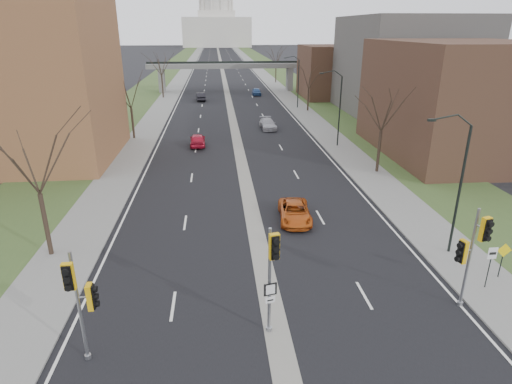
{
  "coord_description": "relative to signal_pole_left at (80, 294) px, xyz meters",
  "views": [
    {
      "loc": [
        -2.48,
        -16.53,
        13.27
      ],
      "look_at": [
        -0.19,
        8.1,
        3.73
      ],
      "focal_mm": 30.0,
      "sensor_mm": 36.0,
      "label": 1
    }
  ],
  "objects": [
    {
      "name": "signal_pole_right",
      "position": [
        17.58,
        2.06,
        0.12
      ],
      "size": [
        1.15,
        0.9,
        5.38
      ],
      "rotation": [
        0.0,
        0.0,
        0.26
      ],
      "color": "gray",
      "rests_on": "ground"
    },
    {
      "name": "warning_sign",
      "position": [
        21.18,
        4.47,
        -1.91
      ],
      "size": [
        0.83,
        0.06,
        2.12
      ],
      "rotation": [
        0.0,
        0.0,
        -0.02
      ],
      "color": "black",
      "rests_on": "sidewalk_right"
    },
    {
      "name": "car_right_mid",
      "position": [
        12.75,
        43.63,
        -2.7
      ],
      "size": [
        2.22,
        4.94,
        1.41
      ],
      "primitive_type": "imported",
      "rotation": [
        0.0,
        0.0,
        0.05
      ],
      "color": "#9E9EA6",
      "rests_on": "ground"
    },
    {
      "name": "sidewalk_left",
      "position": [
        -3.88,
        151.56,
        -3.34
      ],
      "size": [
        4.0,
        600.0,
        0.12
      ],
      "primitive_type": "cube",
      "color": "gray",
      "rests_on": "ground"
    },
    {
      "name": "signal_pole_median",
      "position": [
        7.82,
        0.96,
        0.31
      ],
      "size": [
        0.68,
        0.89,
        5.33
      ],
      "rotation": [
        0.0,
        0.0,
        0.23
      ],
      "color": "gray",
      "rests_on": "ground"
    },
    {
      "name": "streetlight_mid",
      "position": [
        19.1,
        33.56,
        3.55
      ],
      "size": [
        2.61,
        0.2,
        8.7
      ],
      "color": "black",
      "rests_on": "sidewalk_right"
    },
    {
      "name": "car_left_far",
      "position": [
        2.73,
        69.51,
        -2.64
      ],
      "size": [
        2.06,
        4.75,
        1.52
      ],
      "primitive_type": "imported",
      "rotation": [
        0.0,
        0.0,
        3.24
      ],
      "color": "black",
      "rests_on": "ground"
    },
    {
      "name": "pedestrian_bridge",
      "position": [
        8.12,
        81.56,
        1.45
      ],
      "size": [
        34.0,
        3.0,
        6.45
      ],
      "color": "slate",
      "rests_on": "ground"
    },
    {
      "name": "tree_right_b",
      "position": [
        21.12,
        56.56,
        2.42
      ],
      "size": [
        6.3,
        6.3,
        8.22
      ],
      "color": "#382B21",
      "rests_on": "sidewalk_right"
    },
    {
      "name": "grass_verge_left",
      "position": [
        -9.88,
        151.56,
        -3.35
      ],
      "size": [
        8.0,
        600.0,
        0.1
      ],
      "primitive_type": "cube",
      "color": "#324921",
      "rests_on": "ground"
    },
    {
      "name": "capitol",
      "position": [
        8.12,
        321.56,
        15.2
      ],
      "size": [
        48.0,
        42.0,
        55.75
      ],
      "color": "silver",
      "rests_on": "ground"
    },
    {
      "name": "grass_verge_right",
      "position": [
        26.12,
        151.56,
        -3.35
      ],
      "size": [
        8.0,
        600.0,
        0.1
      ],
      "primitive_type": "cube",
      "color": "#324921",
      "rests_on": "ground"
    },
    {
      "name": "sidewalk_right",
      "position": [
        20.12,
        151.56,
        -3.34
      ],
      "size": [
        4.0,
        600.0,
        0.12
      ],
      "primitive_type": "cube",
      "color": "gray",
      "rests_on": "ground"
    },
    {
      "name": "speed_limit_sign",
      "position": [
        19.83,
        3.56,
        -1.61
      ],
      "size": [
        0.52,
        0.06,
        2.43
      ],
      "rotation": [
        0.0,
        0.0,
        0.03
      ],
      "color": "black",
      "rests_on": "sidewalk_right"
    },
    {
      "name": "commercial_block_far",
      "position": [
        30.12,
        71.56,
        1.6
      ],
      "size": [
        14.0,
        14.0,
        10.0
      ],
      "primitive_type": "cube",
      "color": "#523326",
      "rests_on": "ground"
    },
    {
      "name": "tree_left_a",
      "position": [
        -4.88,
        9.56,
        3.24
      ],
      "size": [
        7.2,
        7.2,
        9.4
      ],
      "color": "#382B21",
      "rests_on": "sidewalk_left"
    },
    {
      "name": "ground",
      "position": [
        8.12,
        1.56,
        -3.4
      ],
      "size": [
        700.0,
        700.0,
        0.0
      ],
      "primitive_type": "plane",
      "color": "black",
      "rests_on": "ground"
    },
    {
      "name": "median_strip",
      "position": [
        8.12,
        151.56,
        -3.4
      ],
      "size": [
        1.2,
        600.0,
        0.02
      ],
      "primitive_type": "cube",
      "color": "gray",
      "rests_on": "ground"
    },
    {
      "name": "commercial_block_mid",
      "position": [
        36.12,
        53.56,
        4.1
      ],
      "size": [
        18.0,
        22.0,
        15.0
      ],
      "primitive_type": "cube",
      "color": "#55524E",
      "rests_on": "ground"
    },
    {
      "name": "road_surface",
      "position": [
        8.12,
        151.56,
        -3.39
      ],
      "size": [
        20.0,
        600.0,
        0.01
      ],
      "primitive_type": "cube",
      "color": "black",
      "rests_on": "ground"
    },
    {
      "name": "tree_left_b",
      "position": [
        -4.88,
        39.56,
        2.83
      ],
      "size": [
        6.75,
        6.75,
        8.81
      ],
      "color": "#382B21",
      "rests_on": "sidewalk_left"
    },
    {
      "name": "commercial_block_near",
      "position": [
        32.12,
        29.56,
        2.6
      ],
      "size": [
        16.0,
        20.0,
        12.0
      ],
      "primitive_type": "cube",
      "color": "#523326",
      "rests_on": "ground"
    },
    {
      "name": "streetlight_near",
      "position": [
        19.1,
        7.56,
        3.55
      ],
      "size": [
        2.61,
        0.2,
        8.7
      ],
      "color": "black",
      "rests_on": "sidewalk_right"
    },
    {
      "name": "car_right_far",
      "position": [
        14.16,
        75.51,
        -2.66
      ],
      "size": [
        1.8,
        4.36,
        1.48
      ],
      "primitive_type": "imported",
      "rotation": [
        0.0,
        0.0,
        -0.01
      ],
      "color": "#2A4B80",
      "rests_on": "ground"
    },
    {
      "name": "car_left_near",
      "position": [
        3.31,
        35.26,
        -2.65
      ],
      "size": [
        1.91,
        4.47,
        1.51
      ],
      "primitive_type": "imported",
      "rotation": [
        0.0,
        0.0,
        3.17
      ],
      "color": "#B8152E",
      "rests_on": "ground"
    },
    {
      "name": "car_right_near",
      "position": [
        11.12,
        13.28,
        -2.74
      ],
      "size": [
        2.57,
        4.93,
        1.33
      ],
      "primitive_type": "imported",
      "rotation": [
        0.0,
        0.0,
        -0.08
      ],
      "color": "#B94D13",
      "rests_on": "ground"
    },
    {
      "name": "tree_left_c",
      "position": [
        -4.88,
        73.56,
        3.64
      ],
      "size": [
        7.65,
        7.65,
        9.99
      ],
      "color": "#382B21",
      "rests_on": "sidewalk_left"
    },
    {
      "name": "streetlight_far",
      "position": [
        19.1,
        59.56,
        3.55
      ],
      "size": [
        2.61,
        0.2,
        8.7
      ],
      "color": "black",
      "rests_on": "sidewalk_right"
    },
    {
      "name": "tree_right_a",
      "position": [
        21.12,
        23.56,
        3.24
      ],
      "size": [
        7.2,
        7.2,
        9.4
      ],
      "color": "#382B21",
      "rests_on": "sidewalk_right"
    },
    {
      "name": "signal_pole_left",
      "position": [
        0.0,
        0.0,
        0.0
      ],
      "size": [
        0.91,
        0.92,
        5.19
      ],
      "rotation": [
        0.0,
        0.0,
        0.01
      ],
      "color": "gray",
      "rests_on": "ground"
    },
    {
      "name": "tree_right_c",
      "position": [
        21.12,
        96.56,
        3.64
      ],
      "size": [
        7.65,
        7.65,
        9.99
      ],
      "color": "#382B21",
      "rests_on": "sidewalk_right"
    }
  ]
}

